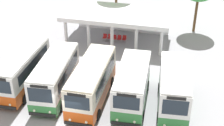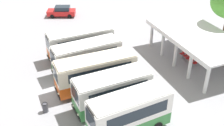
# 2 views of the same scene
# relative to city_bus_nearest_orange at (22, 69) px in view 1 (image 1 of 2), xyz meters

# --- Properties ---
(city_bus_nearest_orange) EXTENTS (2.69, 7.57, 3.34)m
(city_bus_nearest_orange) POSITION_rel_city_bus_nearest_orange_xyz_m (0.00, 0.00, 0.00)
(city_bus_nearest_orange) COLOR black
(city_bus_nearest_orange) RESTS_ON ground
(city_bus_second_in_row) EXTENTS (2.88, 7.39, 3.31)m
(city_bus_second_in_row) POSITION_rel_city_bus_nearest_orange_xyz_m (3.26, -0.26, -0.02)
(city_bus_second_in_row) COLOR black
(city_bus_second_in_row) RESTS_ON ground
(city_bus_middle_cream) EXTENTS (2.50, 7.79, 3.36)m
(city_bus_middle_cream) POSITION_rel_city_bus_nearest_orange_xyz_m (6.51, -0.39, 0.01)
(city_bus_middle_cream) COLOR black
(city_bus_middle_cream) RESTS_ON ground
(city_bus_fourth_amber) EXTENTS (2.70, 6.87, 3.31)m
(city_bus_fourth_amber) POSITION_rel_city_bus_nearest_orange_xyz_m (9.76, -0.03, -0.02)
(city_bus_fourth_amber) COLOR black
(city_bus_fourth_amber) RESTS_ON ground
(city_bus_fifth_blue) EXTENTS (2.75, 6.72, 3.48)m
(city_bus_fifth_blue) POSITION_rel_city_bus_nearest_orange_xyz_m (13.02, 0.09, 0.07)
(city_bus_fifth_blue) COLOR black
(city_bus_fifth_blue) RESTS_ON ground
(terminal_canopy) EXTENTS (11.87, 6.31, 3.40)m
(terminal_canopy) POSITION_rel_city_bus_nearest_orange_xyz_m (5.86, 12.12, 0.81)
(terminal_canopy) COLOR silver
(terminal_canopy) RESTS_ON ground
(waiting_chair_end_by_column) EXTENTS (0.46, 0.46, 0.86)m
(waiting_chair_end_by_column) POSITION_rel_city_bus_nearest_orange_xyz_m (4.53, 10.92, -1.32)
(waiting_chair_end_by_column) COLOR slate
(waiting_chair_end_by_column) RESTS_ON ground
(waiting_chair_second_from_end) EXTENTS (0.46, 0.46, 0.86)m
(waiting_chair_second_from_end) POSITION_rel_city_bus_nearest_orange_xyz_m (5.09, 10.98, -1.32)
(waiting_chair_second_from_end) COLOR slate
(waiting_chair_second_from_end) RESTS_ON ground
(waiting_chair_middle_seat) EXTENTS (0.46, 0.46, 0.86)m
(waiting_chair_middle_seat) POSITION_rel_city_bus_nearest_orange_xyz_m (5.66, 10.92, -1.32)
(waiting_chair_middle_seat) COLOR slate
(waiting_chair_middle_seat) RESTS_ON ground
(waiting_chair_fourth_seat) EXTENTS (0.46, 0.46, 0.86)m
(waiting_chair_fourth_seat) POSITION_rel_city_bus_nearest_orange_xyz_m (6.22, 10.94, -1.32)
(waiting_chair_fourth_seat) COLOR slate
(waiting_chair_fourth_seat) RESTS_ON ground
(waiting_chair_fifth_seat) EXTENTS (0.46, 0.46, 0.86)m
(waiting_chair_fifth_seat) POSITION_rel_city_bus_nearest_orange_xyz_m (6.79, 11.02, -1.32)
(waiting_chair_fifth_seat) COLOR slate
(waiting_chair_fifth_seat) RESTS_ON ground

